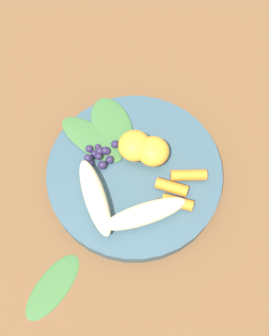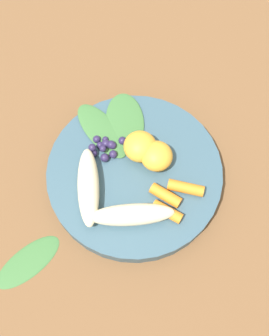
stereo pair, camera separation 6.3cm
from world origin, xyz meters
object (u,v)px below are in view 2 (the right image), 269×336
Objects in this scene: bowl at (134,174)px; banana_peeled_left at (132,215)px; orange_segment_near at (140,146)px; kale_leaf_stray at (28,262)px; banana_peeled_right at (88,187)px.

banana_peeled_left is at bearing -106.49° from bowl.
orange_segment_near is 0.47× the size of kale_leaf_stray.
banana_peeled_left is at bearing 160.59° from kale_leaf_stray.
banana_peeled_right is at bearing 142.61° from banana_peeled_left.
banana_peeled_right is 0.10m from orange_segment_near.
orange_segment_near reaches higher than kale_leaf_stray.
bowl is at bearing -179.94° from kale_leaf_stray.
orange_segment_near is (0.04, 0.10, 0.00)m from banana_peeled_left.
banana_peeled_right is (-0.05, 0.06, 0.00)m from banana_peeled_left.
banana_peeled_left reaches higher than kale_leaf_stray.
bowl is 5.31× the size of orange_segment_near.
kale_leaf_stray is at bearing -45.34° from banana_peeled_right.
kale_leaf_stray is (-0.21, -0.13, -0.05)m from orange_segment_near.
banana_peeled_left reaches higher than bowl.
orange_segment_near reaches higher than banana_peeled_left.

